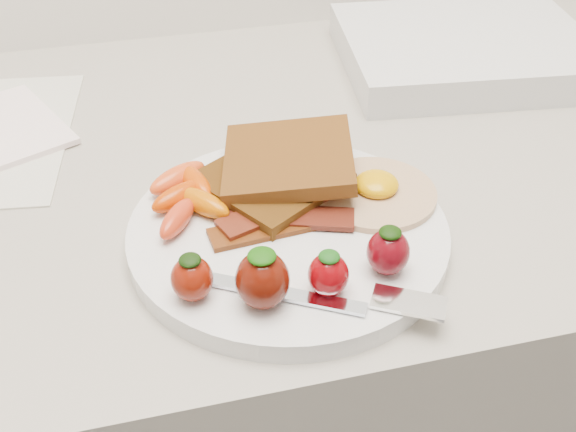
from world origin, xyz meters
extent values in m
cube|color=gray|center=(0.00, 1.70, 0.45)|extent=(2.00, 0.60, 0.90)
cylinder|color=silver|center=(0.00, 1.55, 0.91)|extent=(0.27, 0.27, 0.02)
cube|color=black|center=(0.00, 1.61, 0.93)|extent=(0.15, 0.15, 0.01)
cube|color=#3D2708|center=(0.02, 1.62, 0.94)|extent=(0.14, 0.14, 0.03)
cylinder|color=beige|center=(0.09, 1.57, 0.92)|extent=(0.13, 0.13, 0.01)
ellipsoid|color=#DA9700|center=(0.09, 1.58, 0.93)|extent=(0.05, 0.05, 0.02)
cube|color=#411808|center=(-0.01, 1.55, 0.92)|extent=(0.11, 0.04, 0.00)
cube|color=#420305|center=(0.01, 1.56, 0.92)|extent=(0.11, 0.06, 0.00)
cube|color=#4B1909|center=(0.00, 1.57, 0.92)|extent=(0.11, 0.06, 0.00)
ellipsoid|color=#BC3600|center=(-0.08, 1.60, 0.93)|extent=(0.06, 0.04, 0.02)
ellipsoid|color=#C65B00|center=(-0.06, 1.59, 0.93)|extent=(0.05, 0.06, 0.02)
ellipsoid|color=red|center=(-0.09, 1.57, 0.93)|extent=(0.04, 0.05, 0.02)
ellipsoid|color=#C93E00|center=(-0.06, 1.62, 0.93)|extent=(0.04, 0.06, 0.02)
ellipsoid|color=#DF4817|center=(-0.08, 1.63, 0.93)|extent=(0.06, 0.05, 0.02)
ellipsoid|color=#6E1306|center=(-0.08, 1.49, 0.94)|extent=(0.03, 0.03, 0.04)
ellipsoid|color=black|center=(-0.08, 1.49, 0.95)|extent=(0.02, 0.02, 0.01)
ellipsoid|color=#4B0D04|center=(-0.04, 1.47, 0.94)|extent=(0.04, 0.04, 0.05)
ellipsoid|color=#134806|center=(-0.04, 1.47, 0.96)|extent=(0.02, 0.02, 0.01)
ellipsoid|color=#760308|center=(0.01, 1.47, 0.94)|extent=(0.03, 0.03, 0.03)
ellipsoid|color=#12480E|center=(0.01, 1.47, 0.95)|extent=(0.02, 0.02, 0.01)
ellipsoid|color=#59050D|center=(0.07, 1.48, 0.94)|extent=(0.03, 0.03, 0.04)
ellipsoid|color=black|center=(0.07, 1.48, 0.96)|extent=(0.02, 0.02, 0.01)
cube|color=silver|center=(-0.02, 1.47, 0.92)|extent=(0.12, 0.08, 0.00)
cube|color=white|center=(0.07, 1.44, 0.92)|extent=(0.06, 0.05, 0.00)
cube|color=white|center=(-0.24, 1.80, 0.91)|extent=(0.15, 0.18, 0.01)
cube|color=silver|center=(0.29, 1.83, 0.92)|extent=(0.31, 0.26, 0.04)
camera|label=1|loc=(-0.11, 1.09, 1.30)|focal=45.00mm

